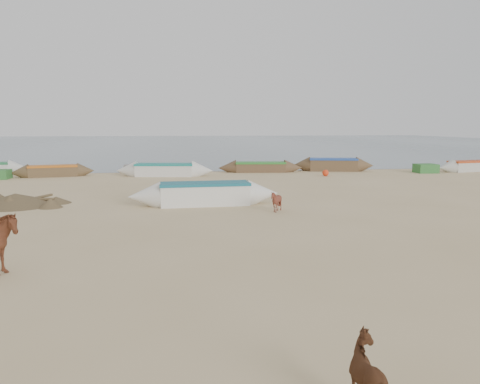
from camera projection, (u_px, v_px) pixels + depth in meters
The scene contains 8 objects.
ground at pixel (259, 245), 13.58m from camera, with size 140.00×140.00×0.00m, color tan.
sea at pixel (187, 143), 93.97m from camera, with size 160.00×160.00×0.00m, color slate.
calf_front at pixel (276, 201), 18.76m from camera, with size 0.70×0.79×0.87m, color maroon.
calf_right at pixel (377, 378), 5.61m from camera, with size 0.89×0.76×0.90m, color brown.
near_canoe at pixel (205, 194), 20.39m from camera, with size 6.58×1.27×0.99m, color silver, non-canonical shape.
debris_pile at pixel (16, 199), 20.41m from camera, with size 3.50×3.50×0.51m, color brown.
waterline_canoes at pixel (223, 168), 33.64m from camera, with size 55.20×4.59×0.97m.
beach_clutter at pixel (275, 169), 33.70m from camera, with size 43.13×5.14×0.64m.
Camera 1 is at (-2.37, -13.02, 3.46)m, focal length 35.00 mm.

